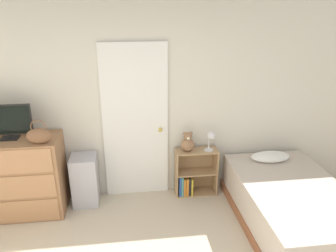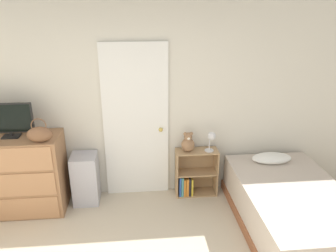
{
  "view_description": "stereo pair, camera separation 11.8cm",
  "coord_description": "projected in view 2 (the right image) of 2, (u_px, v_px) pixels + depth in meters",
  "views": [
    {
      "loc": [
        -0.09,
        -1.77,
        2.54
      ],
      "look_at": [
        0.39,
        2.03,
        1.07
      ],
      "focal_mm": 35.0,
      "sensor_mm": 36.0,
      "label": 1
    },
    {
      "loc": [
        0.03,
        -1.79,
        2.54
      ],
      "look_at": [
        0.39,
        2.03,
        1.07
      ],
      "focal_mm": 35.0,
      "sensor_mm": 36.0,
      "label": 2
    }
  ],
  "objects": [
    {
      "name": "wall_back",
      "position": [
        136.0,
        105.0,
        4.26
      ],
      "size": [
        10.0,
        0.06,
        2.55
      ],
      "color": "beige",
      "rests_on": "ground_plane"
    },
    {
      "name": "door_closed",
      "position": [
        136.0,
        123.0,
        4.3
      ],
      "size": [
        0.85,
        0.09,
        2.08
      ],
      "color": "white",
      "rests_on": "ground_plane"
    },
    {
      "name": "dresser",
      "position": [
        21.0,
        174.0,
        4.11
      ],
      "size": [
        1.06,
        0.55,
        1.01
      ],
      "color": "#996B47",
      "rests_on": "ground_plane"
    },
    {
      "name": "tv",
      "position": [
        8.0,
        120.0,
        3.86
      ],
      "size": [
        0.57,
        0.16,
        0.42
      ],
      "color": "black",
      "rests_on": "dresser"
    },
    {
      "name": "handbag",
      "position": [
        40.0,
        134.0,
        3.76
      ],
      "size": [
        0.29,
        0.12,
        0.29
      ],
      "color": "brown",
      "rests_on": "dresser"
    },
    {
      "name": "storage_bin",
      "position": [
        86.0,
        179.0,
        4.33
      ],
      "size": [
        0.33,
        0.34,
        0.68
      ],
      "color": "#ADADB7",
      "rests_on": "ground_plane"
    },
    {
      "name": "bookshelf",
      "position": [
        193.0,
        176.0,
        4.53
      ],
      "size": [
        0.57,
        0.25,
        0.66
      ],
      "color": "tan",
      "rests_on": "ground_plane"
    },
    {
      "name": "teddy_bear",
      "position": [
        188.0,
        143.0,
        4.34
      ],
      "size": [
        0.18,
        0.18,
        0.27
      ],
      "color": "#8C6647",
      "rests_on": "bookshelf"
    },
    {
      "name": "desk_lamp",
      "position": [
        211.0,
        138.0,
        4.3
      ],
      "size": [
        0.14,
        0.13,
        0.28
      ],
      "color": "silver",
      "rests_on": "bookshelf"
    },
    {
      "name": "bed",
      "position": [
        291.0,
        208.0,
        3.85
      ],
      "size": [
        1.18,
        1.94,
        0.64
      ],
      "color": "brown",
      "rests_on": "ground_plane"
    }
  ]
}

